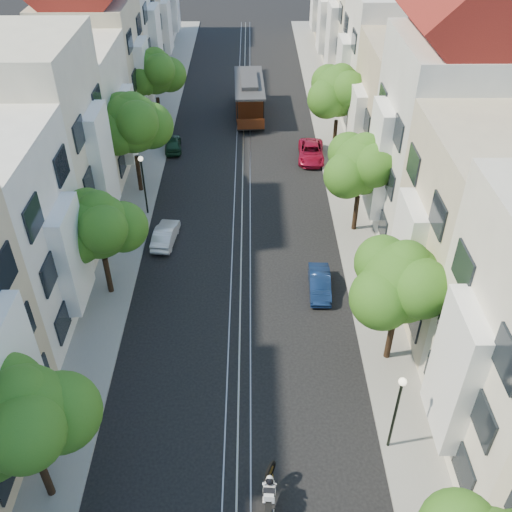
{
  "coord_description": "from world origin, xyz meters",
  "views": [
    {
      "loc": [
        0.64,
        -10.13,
        20.88
      ],
      "look_at": [
        0.87,
        14.39,
        2.2
      ],
      "focal_mm": 40.0,
      "sensor_mm": 36.0,
      "label": 1
    }
  ],
  "objects_px": {
    "tree_w_b": "(100,228)",
    "parked_car_w_far": "(173,143)",
    "lamp_east": "(398,403)",
    "sportbike_rider": "(269,493)",
    "tree_w_c": "(133,125)",
    "tree_e_c": "(363,166)",
    "cable_car": "(249,95)",
    "parked_car_w_mid": "(166,234)",
    "parked_car_e_mid": "(320,283)",
    "tree_e_d": "(340,92)",
    "lamp_west": "(143,177)",
    "tree_w_a": "(24,419)",
    "tree_e_b": "(402,284)",
    "tree_w_d": "(156,73)",
    "parked_car_e_far": "(311,152)"
  },
  "relations": [
    {
      "from": "parked_car_e_mid",
      "to": "parked_car_w_mid",
      "type": "height_order",
      "value": "parked_car_w_mid"
    },
    {
      "from": "tree_e_c",
      "to": "parked_car_e_far",
      "type": "relative_size",
      "value": 1.56
    },
    {
      "from": "lamp_east",
      "to": "tree_e_c",
      "type": "bearing_deg",
      "value": 86.56
    },
    {
      "from": "tree_w_a",
      "to": "lamp_west",
      "type": "distance_m",
      "value": 20.13
    },
    {
      "from": "tree_w_a",
      "to": "parked_car_e_far",
      "type": "distance_m",
      "value": 30.73
    },
    {
      "from": "tree_w_b",
      "to": "parked_car_w_far",
      "type": "height_order",
      "value": "tree_w_b"
    },
    {
      "from": "tree_e_d",
      "to": "tree_e_b",
      "type": "bearing_deg",
      "value": -90.0
    },
    {
      "from": "tree_w_a",
      "to": "tree_w_d",
      "type": "relative_size",
      "value": 1.03
    },
    {
      "from": "tree_e_b",
      "to": "tree_w_c",
      "type": "xyz_separation_m",
      "value": [
        -14.4,
        16.0,
        0.34
      ]
    },
    {
      "from": "tree_w_c",
      "to": "parked_car_w_mid",
      "type": "distance_m",
      "value": 8.02
    },
    {
      "from": "lamp_east",
      "to": "lamp_west",
      "type": "bearing_deg",
      "value": 124.99
    },
    {
      "from": "tree_e_b",
      "to": "parked_car_w_mid",
      "type": "xyz_separation_m",
      "value": [
        -11.96,
        9.83,
        -4.18
      ]
    },
    {
      "from": "tree_w_c",
      "to": "cable_car",
      "type": "height_order",
      "value": "tree_w_c"
    },
    {
      "from": "tree_e_c",
      "to": "tree_w_b",
      "type": "relative_size",
      "value": 1.04
    },
    {
      "from": "tree_w_c",
      "to": "cable_car",
      "type": "bearing_deg",
      "value": 60.03
    },
    {
      "from": "sportbike_rider",
      "to": "tree_e_d",
      "type": "bearing_deg",
      "value": 82.8
    },
    {
      "from": "sportbike_rider",
      "to": "cable_car",
      "type": "height_order",
      "value": "cable_car"
    },
    {
      "from": "tree_w_a",
      "to": "tree_e_b",
      "type": "bearing_deg",
      "value": 25.92
    },
    {
      "from": "tree_e_b",
      "to": "tree_w_b",
      "type": "distance_m",
      "value": 15.25
    },
    {
      "from": "parked_car_w_mid",
      "to": "sportbike_rider",
      "type": "bearing_deg",
      "value": 115.34
    },
    {
      "from": "tree_w_c",
      "to": "parked_car_e_mid",
      "type": "xyz_separation_m",
      "value": [
        11.54,
        -10.95,
        -4.53
      ]
    },
    {
      "from": "parked_car_w_mid",
      "to": "lamp_west",
      "type": "bearing_deg",
      "value": -57.08
    },
    {
      "from": "lamp_east",
      "to": "parked_car_w_far",
      "type": "xyz_separation_m",
      "value": [
        -11.9,
        27.41,
        -2.29
      ]
    },
    {
      "from": "tree_e_d",
      "to": "cable_car",
      "type": "xyz_separation_m",
      "value": [
        -6.76,
        7.25,
        -3.05
      ]
    },
    {
      "from": "lamp_east",
      "to": "sportbike_rider",
      "type": "bearing_deg",
      "value": -153.61
    },
    {
      "from": "tree_e_c",
      "to": "tree_w_b",
      "type": "xyz_separation_m",
      "value": [
        -14.4,
        -6.0,
        -0.2
      ]
    },
    {
      "from": "tree_e_c",
      "to": "lamp_east",
      "type": "relative_size",
      "value": 1.57
    },
    {
      "from": "tree_w_b",
      "to": "parked_car_w_mid",
      "type": "distance_m",
      "value": 6.64
    },
    {
      "from": "tree_e_c",
      "to": "tree_e_d",
      "type": "distance_m",
      "value": 11.0
    },
    {
      "from": "tree_e_b",
      "to": "tree_e_c",
      "type": "bearing_deg",
      "value": 90.0
    },
    {
      "from": "lamp_west",
      "to": "parked_car_e_mid",
      "type": "relative_size",
      "value": 1.27
    },
    {
      "from": "parked_car_e_mid",
      "to": "parked_car_w_far",
      "type": "xyz_separation_m",
      "value": [
        -10.0,
        17.39,
        0.01
      ]
    },
    {
      "from": "tree_e_b",
      "to": "tree_w_d",
      "type": "distance_m",
      "value": 30.6
    },
    {
      "from": "tree_w_d",
      "to": "lamp_east",
      "type": "relative_size",
      "value": 1.57
    },
    {
      "from": "tree_w_c",
      "to": "lamp_east",
      "type": "bearing_deg",
      "value": -57.35
    },
    {
      "from": "lamp_west",
      "to": "parked_car_w_far",
      "type": "height_order",
      "value": "lamp_west"
    },
    {
      "from": "parked_car_w_far",
      "to": "parked_car_w_mid",
      "type": "bearing_deg",
      "value": 87.48
    },
    {
      "from": "tree_w_c",
      "to": "lamp_west",
      "type": "distance_m",
      "value": 3.81
    },
    {
      "from": "tree_e_c",
      "to": "tree_w_c",
      "type": "relative_size",
      "value": 0.92
    },
    {
      "from": "tree_w_b",
      "to": "tree_w_c",
      "type": "relative_size",
      "value": 0.88
    },
    {
      "from": "tree_w_a",
      "to": "parked_car_w_far",
      "type": "xyz_separation_m",
      "value": [
        1.54,
        29.44,
        -4.18
      ]
    },
    {
      "from": "parked_car_e_mid",
      "to": "parked_car_w_mid",
      "type": "bearing_deg",
      "value": 154.32
    },
    {
      "from": "tree_w_b",
      "to": "lamp_east",
      "type": "relative_size",
      "value": 1.51
    },
    {
      "from": "tree_e_d",
      "to": "lamp_west",
      "type": "xyz_separation_m",
      "value": [
        -13.56,
        -8.98,
        -2.02
      ]
    },
    {
      "from": "sportbike_rider",
      "to": "tree_w_c",
      "type": "bearing_deg",
      "value": 113.98
    },
    {
      "from": "cable_car",
      "to": "parked_car_e_far",
      "type": "height_order",
      "value": "cable_car"
    },
    {
      "from": "lamp_east",
      "to": "lamp_west",
      "type": "xyz_separation_m",
      "value": [
        -12.6,
        18.0,
        0.0
      ]
    },
    {
      "from": "tree_e_b",
      "to": "parked_car_e_mid",
      "type": "xyz_separation_m",
      "value": [
        -2.86,
        5.05,
        -4.19
      ]
    },
    {
      "from": "lamp_east",
      "to": "sportbike_rider",
      "type": "relative_size",
      "value": 1.82
    },
    {
      "from": "tree_w_a",
      "to": "lamp_east",
      "type": "relative_size",
      "value": 1.61
    }
  ]
}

